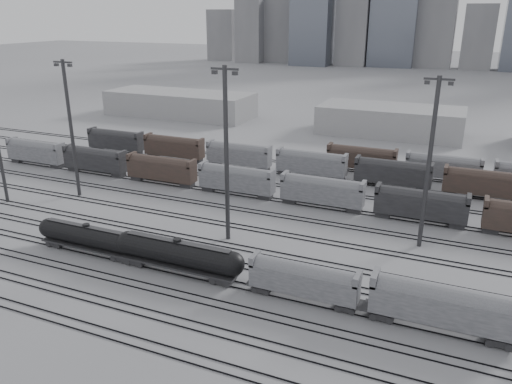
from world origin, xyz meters
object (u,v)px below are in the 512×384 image
at_px(hopper_car_a, 304,279).
at_px(tank_car_a, 88,237).
at_px(tank_car_b, 178,254).
at_px(light_mast_c, 226,152).
at_px(hopper_car_b, 442,304).

bearing_deg(hopper_car_a, tank_car_a, 180.00).
bearing_deg(tank_car_b, hopper_car_a, 0.00).
height_order(hopper_car_a, light_mast_c, light_mast_c).
relative_size(hopper_car_a, light_mast_c, 0.51).
bearing_deg(tank_car_a, hopper_car_a, 0.00).
bearing_deg(light_mast_c, tank_car_b, -96.46).
relative_size(hopper_car_b, light_mast_c, 0.58).
relative_size(hopper_car_a, hopper_car_b, 0.88).
distance_m(tank_car_a, hopper_car_a, 33.00).
relative_size(tank_car_a, hopper_car_a, 1.29).
relative_size(tank_car_b, hopper_car_b, 1.26).
height_order(tank_car_b, hopper_car_b, hopper_car_b).
height_order(tank_car_b, hopper_car_a, tank_car_b).
relative_size(tank_car_a, light_mast_c, 0.66).
bearing_deg(light_mast_c, hopper_car_b, -20.97).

